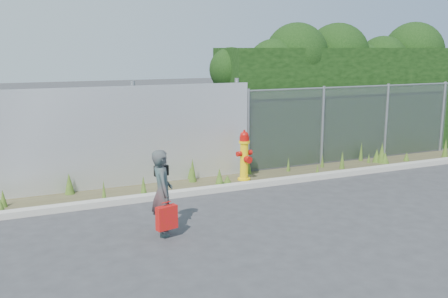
% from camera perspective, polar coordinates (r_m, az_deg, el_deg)
% --- Properties ---
extents(ground, '(80.00, 80.00, 0.00)m').
position_cam_1_polar(ground, '(9.22, 5.30, -7.54)').
color(ground, '#363638').
rests_on(ground, ground).
extents(curb, '(16.00, 0.22, 0.12)m').
position_cam_1_polar(curb, '(10.73, 0.59, -4.40)').
color(curb, '#ADA89C').
rests_on(curb, ground).
extents(weed_strip, '(16.00, 1.23, 0.55)m').
position_cam_1_polar(weed_strip, '(11.25, -0.70, -3.31)').
color(weed_strip, '#464028').
rests_on(weed_strip, ground).
extents(corrugated_fence, '(8.50, 0.21, 2.30)m').
position_cam_1_polar(corrugated_fence, '(10.81, -18.03, 0.82)').
color(corrugated_fence, silver).
rests_on(corrugated_fence, ground).
extents(chainlink_fence, '(6.50, 0.07, 2.05)m').
position_cam_1_polar(chainlink_fence, '(13.75, 14.77, 2.87)').
color(chainlink_fence, gray).
rests_on(chainlink_fence, ground).
extents(hedge, '(7.64, 1.95, 3.77)m').
position_cam_1_polar(hedge, '(14.65, 13.42, 7.38)').
color(hedge, black).
rests_on(hedge, ground).
extents(fire_hydrant, '(0.40, 0.35, 1.18)m').
position_cam_1_polar(fire_hydrant, '(11.37, 2.34, -0.84)').
color(fire_hydrant, yellow).
rests_on(fire_hydrant, ground).
extents(woman, '(0.41, 0.56, 1.41)m').
position_cam_1_polar(woman, '(8.14, -7.06, -4.96)').
color(woman, '#106966').
rests_on(woman, ground).
extents(red_tote_bag, '(0.34, 0.13, 0.45)m').
position_cam_1_polar(red_tote_bag, '(8.02, -6.57, -7.79)').
color(red_tote_bag, red).
extents(black_shoulder_bag, '(0.23, 0.10, 0.17)m').
position_cam_1_polar(black_shoulder_bag, '(8.28, -7.18, -2.47)').
color(black_shoulder_bag, black).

